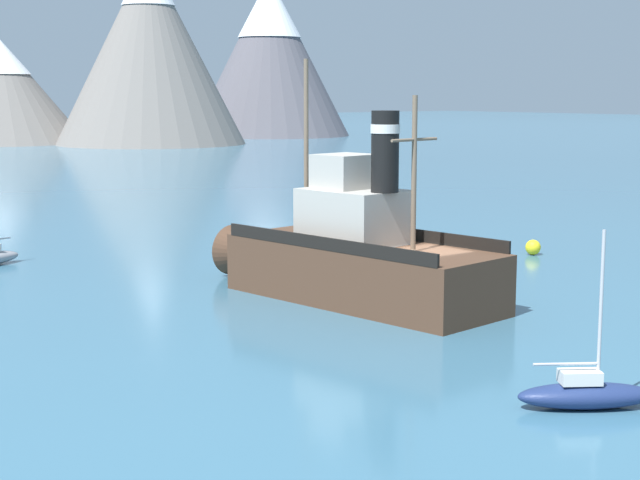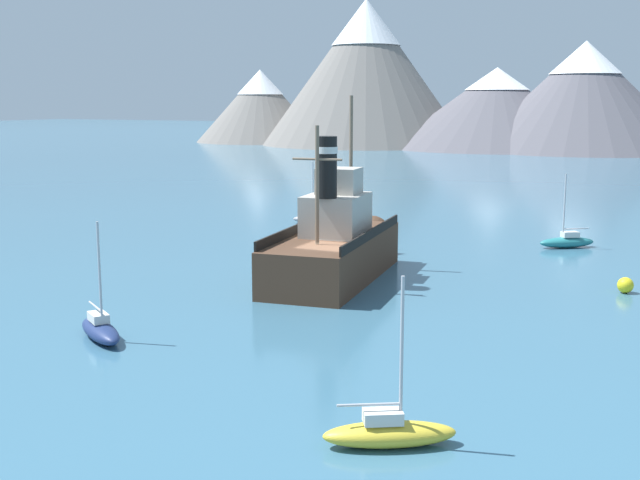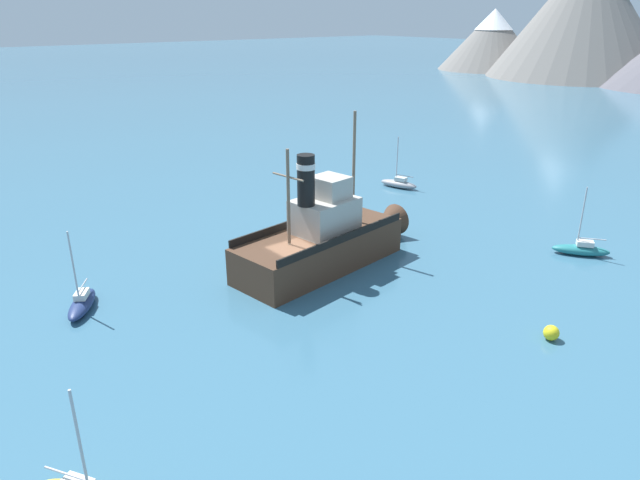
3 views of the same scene
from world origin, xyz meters
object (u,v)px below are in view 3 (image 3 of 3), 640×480
object	(u,v)px
old_tugboat	(326,239)
sailboat_grey	(399,183)
mooring_buoy	(551,333)
sailboat_navy	(82,303)
sailboat_teal	(581,249)

from	to	relation	value
old_tugboat	sailboat_grey	distance (m)	19.51
sailboat_grey	mooring_buoy	xyz separation A→B (m)	(24.17, -14.13, -0.02)
sailboat_navy	sailboat_grey	xyz separation A→B (m)	(-5.58, 31.87, 0.00)
old_tugboat	sailboat_navy	xyz separation A→B (m)	(-3.85, -14.85, -1.40)
sailboat_navy	sailboat_grey	world-z (taller)	same
mooring_buoy	sailboat_grey	bearing A→B (deg)	149.68
sailboat_grey	mooring_buoy	world-z (taller)	sailboat_grey
sailboat_navy	sailboat_grey	bearing A→B (deg)	99.93
old_tugboat	mooring_buoy	xyz separation A→B (m)	(14.74, 2.89, -1.43)
sailboat_teal	sailboat_navy	bearing A→B (deg)	-115.16
sailboat_grey	mooring_buoy	bearing A→B (deg)	-30.32
sailboat_navy	sailboat_grey	distance (m)	32.36
sailboat_teal	sailboat_grey	world-z (taller)	same
sailboat_teal	sailboat_grey	distance (m)	19.63
old_tugboat	sailboat_navy	world-z (taller)	old_tugboat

